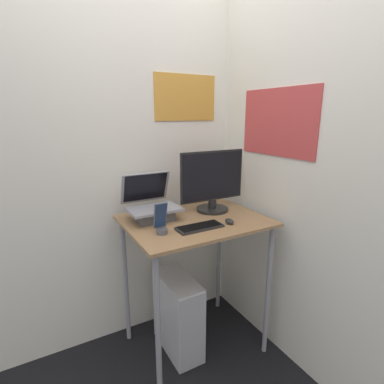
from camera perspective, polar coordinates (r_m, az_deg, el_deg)
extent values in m
plane|color=black|center=(2.19, 5.59, -31.87)|extent=(12.00, 12.00, 0.00)
cube|color=silver|center=(2.18, -4.89, 7.02)|extent=(6.00, 0.05, 2.60)
cube|color=gold|center=(2.20, -1.22, 17.52)|extent=(0.48, 0.01, 0.31)
cube|color=silver|center=(1.89, 19.75, 5.03)|extent=(0.05, 6.00, 2.60)
cube|color=#BF3F3F|center=(1.96, 15.93, 12.63)|extent=(0.01, 0.61, 0.41)
cube|color=#936D47|center=(1.91, 0.57, -5.45)|extent=(0.87, 0.67, 0.02)
cylinder|color=gray|center=(1.77, -6.49, -25.04)|extent=(0.03, 0.03, 0.92)
cylinder|color=gray|center=(2.12, 14.28, -17.90)|extent=(0.03, 0.03, 0.92)
cylinder|color=gray|center=(2.22, -12.51, -16.30)|extent=(0.03, 0.03, 0.92)
cylinder|color=gray|center=(2.51, 5.12, -12.11)|extent=(0.03, 0.03, 0.92)
cube|color=#4C4C51|center=(1.89, -7.18, -4.43)|extent=(0.22, 0.15, 0.07)
cube|color=gray|center=(1.87, -7.22, -3.25)|extent=(0.32, 0.21, 0.02)
cube|color=gray|center=(1.97, -8.90, 0.88)|extent=(0.32, 0.08, 0.20)
cube|color=black|center=(1.97, -8.84, 0.90)|extent=(0.28, 0.07, 0.18)
cylinder|color=black|center=(2.07, 3.86, -3.27)|extent=(0.22, 0.22, 0.02)
cylinder|color=black|center=(2.06, 3.88, -2.12)|extent=(0.06, 0.06, 0.07)
cube|color=black|center=(2.01, 3.90, 3.09)|extent=(0.48, 0.01, 0.34)
cube|color=black|center=(2.01, 4.03, 3.05)|extent=(0.46, 0.01, 0.31)
cube|color=black|center=(1.75, 1.44, -6.71)|extent=(0.28, 0.11, 0.01)
cube|color=black|center=(1.75, 1.45, -6.45)|extent=(0.25, 0.09, 0.00)
ellipsoid|color=#262626|center=(1.83, 7.16, -5.54)|extent=(0.04, 0.07, 0.03)
cylinder|color=#4C4C51|center=(1.68, -5.75, -7.47)|extent=(0.06, 0.06, 0.03)
cube|color=#4C515B|center=(1.67, -6.05, -4.47)|extent=(0.07, 0.04, 0.15)
cube|color=navy|center=(1.66, -5.98, -4.48)|extent=(0.07, 0.03, 0.14)
cube|color=silver|center=(2.20, -2.70, -22.23)|extent=(0.19, 0.41, 0.54)
cube|color=#ADADB2|center=(2.05, 0.20, -25.32)|extent=(0.18, 0.01, 0.51)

